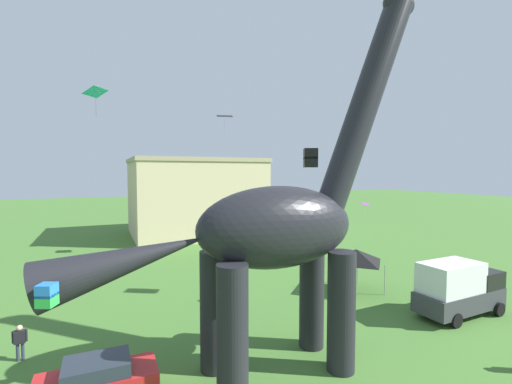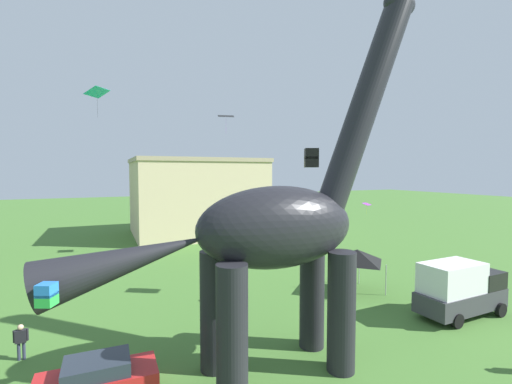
{
  "view_description": "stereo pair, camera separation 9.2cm",
  "coord_description": "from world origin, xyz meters",
  "px_view_note": "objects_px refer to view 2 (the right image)",
  "views": [
    {
      "loc": [
        -6.84,
        -6.97,
        8.38
      ],
      "look_at": [
        -0.87,
        6.34,
        7.54
      ],
      "focal_mm": 24.48,
      "sensor_mm": 36.0,
      "label": 1
    },
    {
      "loc": [
        -6.75,
        -7.01,
        8.38
      ],
      "look_at": [
        -0.87,
        6.34,
        7.54
      ],
      "focal_mm": 24.48,
      "sensor_mm": 36.0,
      "label": 2
    }
  ],
  "objects_px": {
    "dinosaur_sculpture": "(276,227)",
    "kite_apex": "(97,92)",
    "person_strolling_adult": "(233,286)",
    "kite_near_high": "(311,158)",
    "person_photographer": "(21,338)",
    "parked_box_truck": "(460,288)",
    "festival_canopy_tent": "(357,256)",
    "kite_far_left": "(226,116)",
    "kite_mid_right": "(47,295)",
    "kite_mid_center": "(367,204)",
    "parked_sedan_left": "(97,379)"
  },
  "relations": [
    {
      "from": "kite_near_high",
      "to": "kite_mid_right",
      "type": "height_order",
      "value": "kite_near_high"
    },
    {
      "from": "kite_mid_center",
      "to": "kite_far_left",
      "type": "relative_size",
      "value": 0.64
    },
    {
      "from": "kite_near_high",
      "to": "kite_far_left",
      "type": "relative_size",
      "value": 0.63
    },
    {
      "from": "person_photographer",
      "to": "kite_apex",
      "type": "xyz_separation_m",
      "value": [
        3.26,
        12.37,
        13.65
      ]
    },
    {
      "from": "person_strolling_adult",
      "to": "kite_apex",
      "type": "relative_size",
      "value": 0.79
    },
    {
      "from": "dinosaur_sculpture",
      "to": "festival_canopy_tent",
      "type": "relative_size",
      "value": 5.36
    },
    {
      "from": "kite_mid_center",
      "to": "kite_mid_right",
      "type": "relative_size",
      "value": 1.93
    },
    {
      "from": "person_photographer",
      "to": "kite_mid_right",
      "type": "bearing_deg",
      "value": -67.1
    },
    {
      "from": "parked_sedan_left",
      "to": "kite_far_left",
      "type": "bearing_deg",
      "value": 59.27
    },
    {
      "from": "parked_box_truck",
      "to": "festival_canopy_tent",
      "type": "bearing_deg",
      "value": 113.52
    },
    {
      "from": "kite_mid_center",
      "to": "kite_mid_right",
      "type": "height_order",
      "value": "kite_mid_right"
    },
    {
      "from": "kite_near_high",
      "to": "kite_mid_right",
      "type": "bearing_deg",
      "value": -150.81
    },
    {
      "from": "person_photographer",
      "to": "festival_canopy_tent",
      "type": "xyz_separation_m",
      "value": [
        19.62,
        1.04,
        1.57
      ]
    },
    {
      "from": "person_photographer",
      "to": "person_strolling_adult",
      "type": "relative_size",
      "value": 0.91
    },
    {
      "from": "kite_mid_center",
      "to": "kite_apex",
      "type": "height_order",
      "value": "kite_apex"
    },
    {
      "from": "kite_apex",
      "to": "kite_mid_right",
      "type": "bearing_deg",
      "value": -94.01
    },
    {
      "from": "kite_mid_center",
      "to": "kite_apex",
      "type": "distance_m",
      "value": 28.31
    },
    {
      "from": "dinosaur_sculpture",
      "to": "kite_mid_right",
      "type": "xyz_separation_m",
      "value": [
        -8.08,
        -1.24,
        -1.27
      ]
    },
    {
      "from": "kite_near_high",
      "to": "kite_apex",
      "type": "relative_size",
      "value": 0.54
    },
    {
      "from": "person_strolling_adult",
      "to": "kite_near_high",
      "type": "xyz_separation_m",
      "value": [
        4.95,
        -1.44,
        8.22
      ]
    },
    {
      "from": "kite_near_high",
      "to": "kite_mid_right",
      "type": "relative_size",
      "value": 1.89
    },
    {
      "from": "kite_apex",
      "to": "person_photographer",
      "type": "bearing_deg",
      "value": -104.76
    },
    {
      "from": "dinosaur_sculpture",
      "to": "kite_apex",
      "type": "bearing_deg",
      "value": 136.08
    },
    {
      "from": "person_strolling_adult",
      "to": "festival_canopy_tent",
      "type": "height_order",
      "value": "festival_canopy_tent"
    },
    {
      "from": "kite_near_high",
      "to": "kite_far_left",
      "type": "distance_m",
      "value": 14.05
    },
    {
      "from": "festival_canopy_tent",
      "to": "kite_near_high",
      "type": "xyz_separation_m",
      "value": [
        -3.66,
        0.24,
        6.75
      ]
    },
    {
      "from": "person_strolling_adult",
      "to": "kite_far_left",
      "type": "distance_m",
      "value": 17.74
    },
    {
      "from": "kite_mid_right",
      "to": "parked_sedan_left",
      "type": "bearing_deg",
      "value": 60.19
    },
    {
      "from": "dinosaur_sculpture",
      "to": "person_photographer",
      "type": "xyz_separation_m",
      "value": [
        -10.01,
        5.31,
        -5.13
      ]
    },
    {
      "from": "kite_mid_right",
      "to": "kite_far_left",
      "type": "height_order",
      "value": "kite_far_left"
    },
    {
      "from": "kite_near_high",
      "to": "parked_sedan_left",
      "type": "bearing_deg",
      "value": -155.96
    },
    {
      "from": "parked_box_truck",
      "to": "kite_far_left",
      "type": "xyz_separation_m",
      "value": [
        -7.68,
        19.17,
        12.17
      ]
    },
    {
      "from": "dinosaur_sculpture",
      "to": "person_photographer",
      "type": "relative_size",
      "value": 10.47
    },
    {
      "from": "person_photographer",
      "to": "kite_mid_right",
      "type": "distance_m",
      "value": 7.84
    },
    {
      "from": "festival_canopy_tent",
      "to": "kite_mid_right",
      "type": "bearing_deg",
      "value": -156.77
    },
    {
      "from": "person_photographer",
      "to": "kite_apex",
      "type": "bearing_deg",
      "value": 81.69
    },
    {
      "from": "dinosaur_sculpture",
      "to": "kite_far_left",
      "type": "bearing_deg",
      "value": 102.01
    },
    {
      "from": "parked_box_truck",
      "to": "person_strolling_adult",
      "type": "bearing_deg",
      "value": 144.97
    },
    {
      "from": "person_photographer",
      "to": "kite_near_high",
      "type": "relative_size",
      "value": 1.31
    },
    {
      "from": "kite_apex",
      "to": "kite_far_left",
      "type": "relative_size",
      "value": 1.16
    },
    {
      "from": "parked_box_truck",
      "to": "festival_canopy_tent",
      "type": "xyz_separation_m",
      "value": [
        -2.71,
        5.69,
        0.9
      ]
    },
    {
      "from": "person_strolling_adult",
      "to": "festival_canopy_tent",
      "type": "relative_size",
      "value": 0.57
    },
    {
      "from": "person_strolling_adult",
      "to": "kite_mid_right",
      "type": "relative_size",
      "value": 2.74
    },
    {
      "from": "parked_box_truck",
      "to": "festival_canopy_tent",
      "type": "distance_m",
      "value": 6.37
    },
    {
      "from": "parked_box_truck",
      "to": "person_strolling_adult",
      "type": "distance_m",
      "value": 13.53
    },
    {
      "from": "dinosaur_sculpture",
      "to": "kite_near_high",
      "type": "height_order",
      "value": "dinosaur_sculpture"
    },
    {
      "from": "dinosaur_sculpture",
      "to": "kite_apex",
      "type": "relative_size",
      "value": 7.47
    },
    {
      "from": "kite_near_high",
      "to": "kite_apex",
      "type": "bearing_deg",
      "value": 138.88
    },
    {
      "from": "parked_box_truck",
      "to": "kite_near_high",
      "type": "bearing_deg",
      "value": 135.11
    },
    {
      "from": "kite_far_left",
      "to": "parked_sedan_left",
      "type": "bearing_deg",
      "value": -121.25
    }
  ]
}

